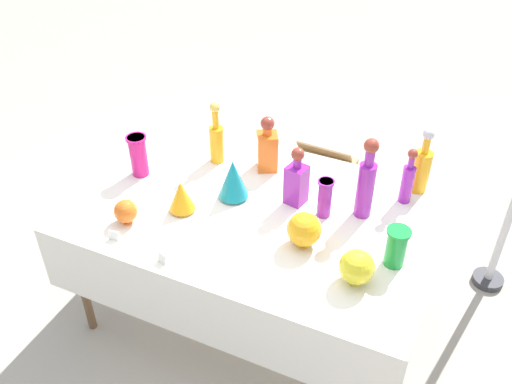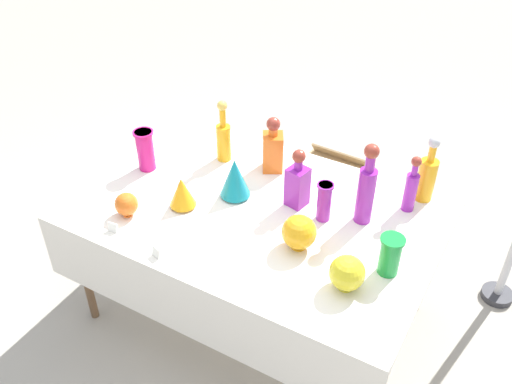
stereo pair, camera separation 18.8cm
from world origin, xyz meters
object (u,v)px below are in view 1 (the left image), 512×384
tall_bottle_0 (216,139)px  slender_vase_2 (325,197)px  square_decanter_1 (267,147)px  tall_bottle_2 (366,182)px  fluted_vase_1 (181,196)px  round_bowl_0 (304,230)px  cardboard_box_behind_left (316,182)px  square_decanter_0 (297,180)px  round_bowl_1 (357,267)px  tall_bottle_3 (422,167)px  slender_vase_0 (138,154)px  round_bowl_2 (126,211)px  tall_bottle_1 (408,180)px  fluted_vase_0 (233,179)px  slender_vase_1 (396,246)px

tall_bottle_0 → slender_vase_2: tall_bottle_0 is taller
square_decanter_1 → slender_vase_2: bearing=-31.3°
tall_bottle_2 → fluted_vase_1: size_ratio=2.57×
round_bowl_0 → cardboard_box_behind_left: size_ratio=0.36×
square_decanter_0 → round_bowl_1: bearing=-43.3°
tall_bottle_3 → slender_vase_0: (-1.36, -0.47, -0.02)m
tall_bottle_3 → round_bowl_2: bearing=-145.1°
tall_bottle_1 → cardboard_box_behind_left: tall_bottle_1 is taller
tall_bottle_3 → square_decanter_0: bearing=-146.1°
tall_bottle_2 → square_decanter_1: size_ratio=1.36×
slender_vase_0 → fluted_vase_1: bearing=-26.0°
square_decanter_0 → slender_vase_2: bearing=-13.9°
tall_bottle_0 → square_decanter_1: 0.28m
tall_bottle_0 → tall_bottle_1: (1.01, 0.07, -0.01)m
square_decanter_1 → round_bowl_0: size_ratio=1.88×
round_bowl_1 → cardboard_box_behind_left: 1.69m
tall_bottle_0 → fluted_vase_0: bearing=-48.4°
fluted_vase_1 → cardboard_box_behind_left: bearing=78.4°
tall_bottle_0 → cardboard_box_behind_left: 1.17m
square_decanter_0 → slender_vase_2: 0.17m
square_decanter_0 → fluted_vase_1: bearing=-148.4°
square_decanter_0 → tall_bottle_2: bearing=7.7°
tall_bottle_1 → cardboard_box_behind_left: (-0.70, 0.77, -0.74)m
slender_vase_0 → cardboard_box_behind_left: slender_vase_0 is taller
slender_vase_2 → round_bowl_2: (-0.83, -0.44, -0.04)m
round_bowl_0 → slender_vase_2: bearing=86.6°
tall_bottle_3 → tall_bottle_2: bearing=-122.9°
tall_bottle_1 → square_decanter_0: square_decanter_0 is taller
slender_vase_0 → fluted_vase_0: slender_vase_0 is taller
tall_bottle_2 → round_bowl_1: size_ratio=2.67×
slender_vase_1 → cardboard_box_behind_left: (-0.76, 1.23, -0.71)m
square_decanter_0 → square_decanter_1: bearing=140.0°
round_bowl_1 → round_bowl_2: size_ratio=1.31×
fluted_vase_1 → fluted_vase_0: bearing=47.9°
tall_bottle_3 → fluted_vase_1: 1.20m
slender_vase_1 → round_bowl_0: 0.40m
tall_bottle_0 → round_bowl_2: bearing=-102.8°
slender_vase_0 → cardboard_box_behind_left: size_ratio=0.49×
cardboard_box_behind_left → tall_bottle_0: bearing=-110.5°
square_decanter_0 → slender_vase_2: square_decanter_0 is taller
tall_bottle_0 → round_bowl_1: tall_bottle_0 is taller
tall_bottle_3 → tall_bottle_1: bearing=-108.1°
tall_bottle_2 → cardboard_box_behind_left: tall_bottle_2 is taller
fluted_vase_1 → round_bowl_0: (0.62, 0.02, -0.00)m
fluted_vase_1 → round_bowl_1: 0.91m
tall_bottle_0 → slender_vase_2: bearing=-16.4°
slender_vase_2 → cardboard_box_behind_left: bearing=109.6°
cardboard_box_behind_left → tall_bottle_3: bearing=-41.2°
slender_vase_2 → fluted_vase_0: size_ratio=0.93×
tall_bottle_3 → round_bowl_1: size_ratio=2.25×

